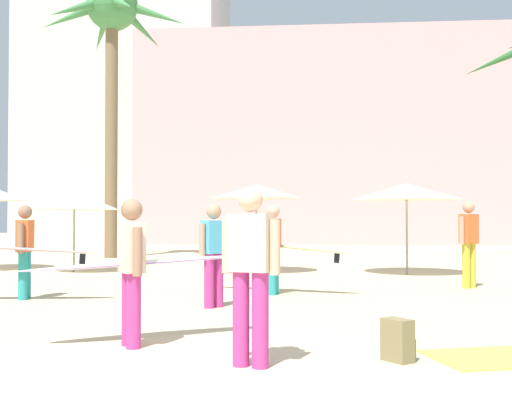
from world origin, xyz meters
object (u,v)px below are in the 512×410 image
(cafe_umbrella_2, at_px, (407,192))
(backpack, at_px, (398,341))
(person_mid_center, at_px, (22,248))
(cafe_umbrella_4, at_px, (256,192))
(person_near_left, at_px, (469,240))
(palm_tree_far_left, at_px, (112,30))
(person_near_right, at_px, (251,268))
(cafe_umbrella_1, at_px, (74,200))
(person_mid_right, at_px, (274,245))
(beach_towel, at_px, (509,357))
(person_far_left, at_px, (214,251))
(person_mid_left, at_px, (134,265))

(cafe_umbrella_2, relative_size, backpack, 6.64)
(cafe_umbrella_2, distance_m, person_mid_center, 9.54)
(cafe_umbrella_4, relative_size, person_near_left, 1.38)
(palm_tree_far_left, bearing_deg, cafe_umbrella_2, -33.18)
(cafe_umbrella_4, height_order, person_near_right, cafe_umbrella_4)
(cafe_umbrella_2, bearing_deg, backpack, -99.05)
(cafe_umbrella_1, xyz_separation_m, person_mid_center, (1.29, -5.88, -1.01))
(person_mid_right, bearing_deg, cafe_umbrella_4, -71.20)
(cafe_umbrella_1, distance_m, person_mid_right, 7.31)
(person_mid_right, bearing_deg, backpack, 115.34)
(person_near_left, height_order, person_near_right, person_near_left)
(beach_towel, bearing_deg, person_far_left, 136.02)
(backpack, height_order, person_mid_left, person_mid_left)
(backpack, bearing_deg, beach_towel, -25.41)
(cafe_umbrella_1, bearing_deg, person_mid_center, -77.61)
(person_mid_right, height_order, person_near_left, person_near_left)
(beach_towel, relative_size, person_near_left, 0.89)
(person_mid_right, height_order, person_far_left, person_mid_right)
(palm_tree_far_left, xyz_separation_m, person_mid_center, (2.28, -12.18, -7.54))
(cafe_umbrella_1, distance_m, person_near_left, 10.12)
(beach_towel, distance_m, person_near_right, 2.80)
(palm_tree_far_left, relative_size, person_near_left, 5.82)
(cafe_umbrella_1, bearing_deg, person_near_right, -61.58)
(cafe_umbrella_2, distance_m, person_far_left, 7.70)
(backpack, relative_size, person_mid_center, 0.15)
(palm_tree_far_left, height_order, person_far_left, palm_tree_far_left)
(beach_towel, xyz_separation_m, person_near_right, (-2.57, -0.62, 0.93))
(cafe_umbrella_4, bearing_deg, cafe_umbrella_2, -3.50)
(cafe_umbrella_1, bearing_deg, person_far_left, -53.96)
(person_near_right, bearing_deg, cafe_umbrella_1, -132.93)
(cafe_umbrella_4, height_order, person_far_left, cafe_umbrella_4)
(person_mid_left, xyz_separation_m, person_mid_center, (-3.04, 3.74, 0.01))
(palm_tree_far_left, distance_m, person_mid_left, 18.40)
(beach_towel, relative_size, person_mid_left, 0.62)
(person_mid_left, height_order, person_mid_right, person_mid_right)
(palm_tree_far_left, bearing_deg, cafe_umbrella_1, -81.06)
(cafe_umbrella_4, bearing_deg, palm_tree_far_left, 133.75)
(person_mid_right, bearing_deg, person_near_left, -151.43)
(cafe_umbrella_1, xyz_separation_m, person_mid_right, (5.61, -4.57, -1.01))
(cafe_umbrella_2, xyz_separation_m, person_near_right, (-3.04, -10.49, -1.18))
(person_far_left, bearing_deg, cafe_umbrella_4, 128.00)
(beach_towel, distance_m, person_near_left, 6.87)
(person_near_left, bearing_deg, cafe_umbrella_1, -152.42)
(cafe_umbrella_1, xyz_separation_m, backpack, (7.15, -10.22, -1.71))
(person_mid_left, distance_m, person_mid_center, 4.82)
(palm_tree_far_left, xyz_separation_m, backpack, (8.14, -16.51, -8.24))
(palm_tree_far_left, xyz_separation_m, cafe_umbrella_1, (0.99, -6.30, -6.53))
(palm_tree_far_left, height_order, backpack, palm_tree_far_left)
(cafe_umbrella_4, height_order, person_mid_right, cafe_umbrella_4)
(cafe_umbrella_2, height_order, person_near_left, cafe_umbrella_2)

